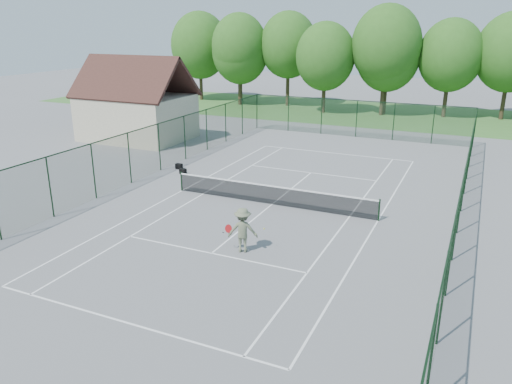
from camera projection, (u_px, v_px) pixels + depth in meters
ground at (272, 204)px, 25.93m from camera, size 140.00×140.00×0.00m
grass_far at (383, 114)px, 51.80m from camera, size 80.00×16.00×0.01m
court_lines at (272, 204)px, 25.92m from camera, size 11.05×23.85×0.01m
tennis_net at (272, 194)px, 25.74m from camera, size 11.08×0.08×1.10m
fence_enclosure at (272, 176)px, 25.43m from camera, size 18.05×36.05×3.02m
utility_building at (136, 100)px, 39.82m from camera, size 8.60×6.27×6.63m
tree_line_far at (388, 55)px, 49.88m from camera, size 39.40×6.40×9.70m
sports_bag_a at (179, 166)px, 32.25m from camera, size 0.43×0.26×0.34m
sports_bag_b at (183, 171)px, 31.19m from camera, size 0.42×0.26×0.32m
tennis_player at (243, 230)px, 20.30m from camera, size 1.70×1.10×1.89m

